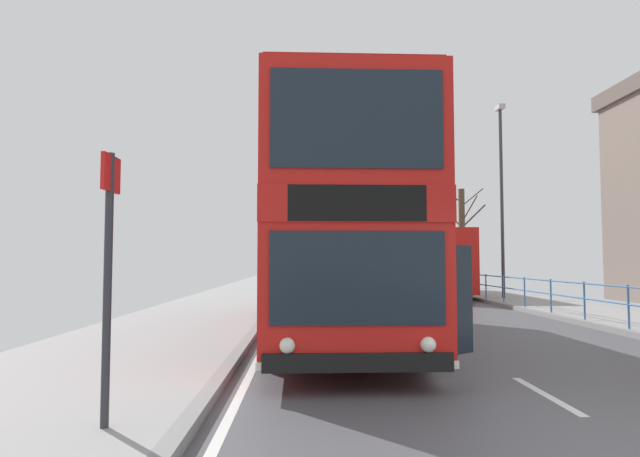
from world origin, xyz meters
name	(u,v)px	position (x,y,z in m)	size (l,w,h in m)	color
double_decker_bus_main	(331,233)	(-2.53, 8.03, 2.36)	(3.41, 11.35, 4.51)	red
background_bus_far_lane	(426,261)	(2.86, 22.26, 1.70)	(2.80, 9.55, 3.10)	red
pedestrian_railing_far_kerb	(584,294)	(4.45, 10.11, 0.83)	(0.05, 24.12, 1.02)	#386BA8
bus_stop_sign_near	(108,257)	(-5.03, 0.89, 1.77)	(0.08, 0.44, 2.65)	#2D2D33
street_lamp_far_side	(501,186)	(5.39, 18.67, 4.96)	(0.28, 0.60, 8.40)	#38383D
bare_tree_far_00	(462,236)	(6.22, 27.55, 3.21)	(2.61, 2.16, 5.98)	#4C3D2D
bare_tree_far_01	(417,241)	(5.30, 36.09, 3.24)	(1.81, 2.01, 6.10)	brown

